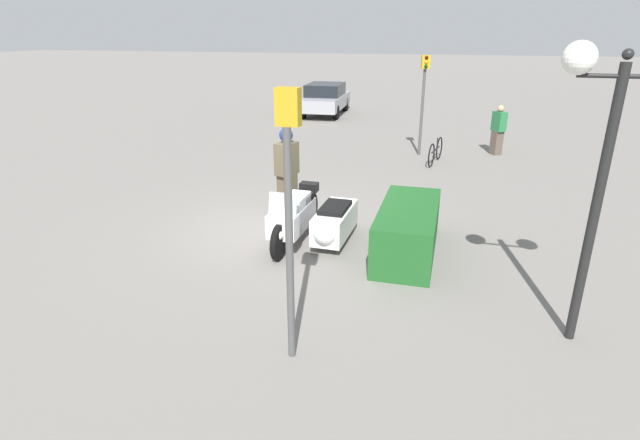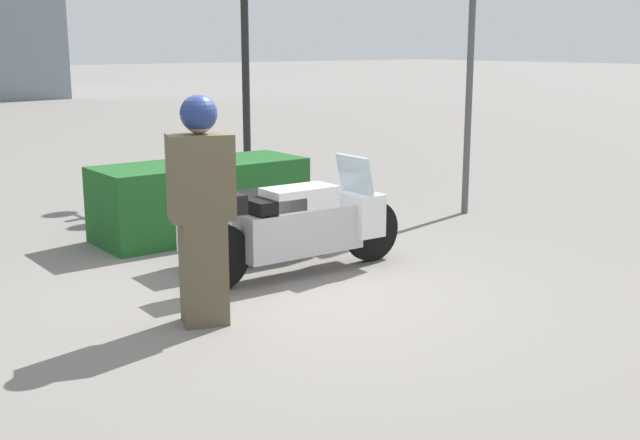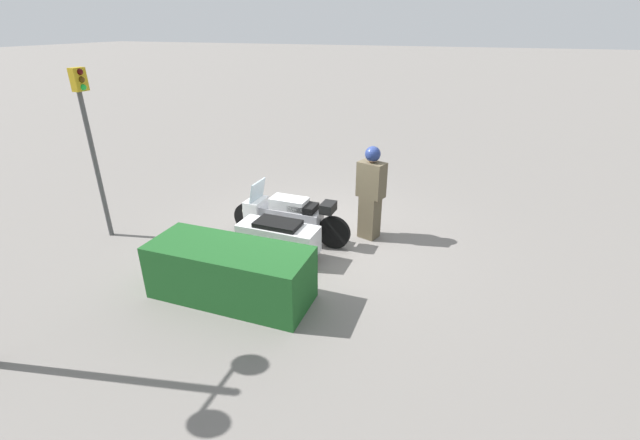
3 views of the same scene
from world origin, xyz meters
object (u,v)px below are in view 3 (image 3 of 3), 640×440
at_px(hedge_bush_curbside, 230,272).
at_px(traffic_light_near, 89,131).
at_px(police_motorcycle, 279,226).
at_px(officer_rider, 371,191).

bearing_deg(hedge_bush_curbside, traffic_light_near, -17.10).
distance_m(police_motorcycle, officer_rider, 1.92).
relative_size(police_motorcycle, officer_rider, 1.33).
height_order(police_motorcycle, officer_rider, officer_rider).
bearing_deg(officer_rider, police_motorcycle, 143.45).
bearing_deg(hedge_bush_curbside, officer_rider, -118.57).
height_order(police_motorcycle, traffic_light_near, traffic_light_near).
bearing_deg(hedge_bush_curbside, police_motorcycle, -90.76).
bearing_deg(police_motorcycle, officer_rider, -143.27).
bearing_deg(traffic_light_near, officer_rider, 21.25).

